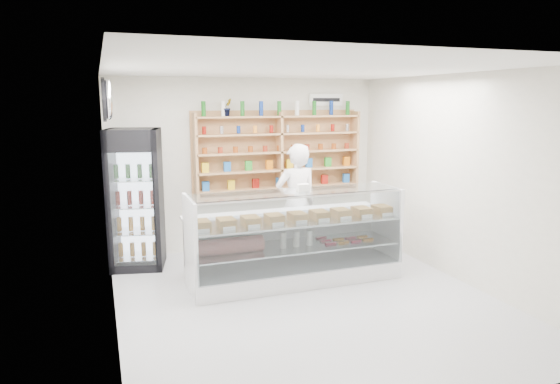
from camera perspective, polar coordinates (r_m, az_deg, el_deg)
name	(u,v)px	position (r m, az deg, el deg)	size (l,w,h in m)	color
room	(307,189)	(5.98, 3.07, 0.39)	(5.00, 5.00, 5.00)	#A3A4A8
display_counter	(294,256)	(6.87, 1.66, -7.31)	(2.88, 0.86, 1.26)	white
shop_worker	(296,203)	(7.55, 1.86, -1.31)	(0.66, 0.43, 1.81)	silver
drinks_cooler	(136,199)	(7.57, -16.14, -0.75)	(0.87, 0.85, 2.04)	black
wall_shelving	(279,152)	(8.30, -0.08, 4.58)	(2.84, 0.28, 1.33)	tan
potted_plant	(227,107)	(8.00, -6.04, 9.61)	(0.15, 0.12, 0.28)	#1E6626
security_mirror	(108,100)	(6.62, -19.06, 9.95)	(0.15, 0.50, 0.50)	silver
wall_sign	(326,100)	(8.72, 5.29, 10.45)	(0.62, 0.03, 0.20)	white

